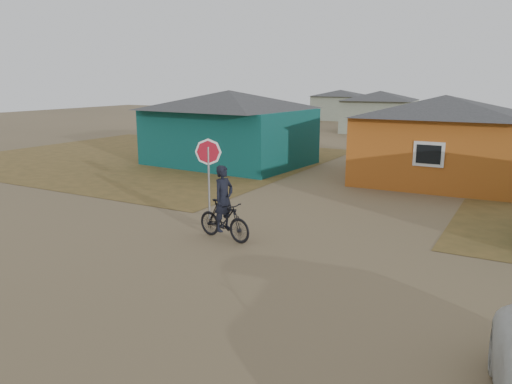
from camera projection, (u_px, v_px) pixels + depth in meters
ground at (228, 272)px, 12.09m from camera, size 120.00×120.00×0.00m
grass_nw at (148, 157)px, 29.83m from camera, size 20.00×18.00×0.00m
house_teal at (229, 126)px, 27.17m from camera, size 8.93×7.08×4.00m
house_yellow at (442, 138)px, 22.34m from camera, size 7.72×6.76×3.90m
house_pale_west at (380, 111)px, 43.44m from camera, size 7.04×6.15×3.60m
house_pale_north at (340, 104)px, 57.49m from camera, size 6.28×5.81×3.40m
stop_sign at (208, 161)px, 16.30m from camera, size 0.88×0.07×2.69m
cyclist at (224, 213)px, 14.39m from camera, size 2.00×0.88×2.18m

